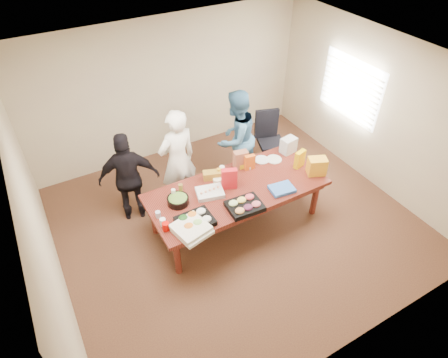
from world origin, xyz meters
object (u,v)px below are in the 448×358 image
conference_table (237,206)px  sheet_cake (210,193)px  person_center (178,161)px  salad_bowl (178,200)px  person_right (236,138)px  office_chair (271,141)px

conference_table → sheet_cake: bearing=169.5°
person_center → salad_bowl: bearing=56.5°
person_right → salad_bowl: 1.77m
conference_table → salad_bowl: bearing=171.5°
office_chair → person_right: 0.89m
sheet_cake → person_right: bearing=57.4°
conference_table → office_chair: 1.76m
person_right → conference_table: bearing=40.1°
person_center → salad_bowl: 0.84m
person_center → person_right: person_center is taller
person_right → person_center: bearing=-13.4°
office_chair → person_right: size_ratio=0.60×
conference_table → person_right: 1.29m
conference_table → person_right: person_right is taller
person_center → person_right: bearing=177.9°
person_center → sheet_cake: person_center is taller
conference_table → person_center: 1.20m
conference_table → person_center: bearing=123.4°
person_center → person_right: (1.18, 0.14, -0.03)m
salad_bowl → office_chair: bearing=21.4°
office_chair → sheet_cake: size_ratio=2.64×
office_chair → salad_bowl: (-2.34, -0.92, 0.27)m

